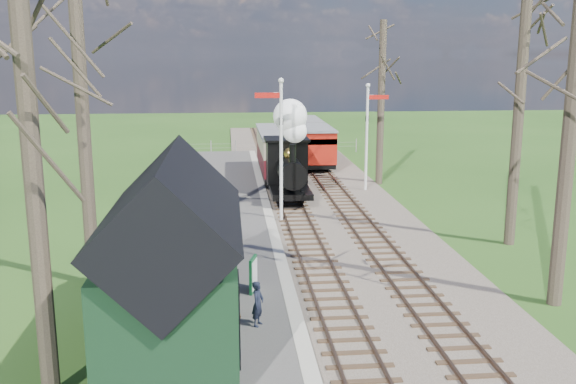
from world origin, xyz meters
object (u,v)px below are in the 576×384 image
(semaphore_far, at_px, (368,129))
(coach, at_px, (279,151))
(station_shed, at_px, (174,263))
(locomotive, at_px, (289,157))
(semaphore_near, at_px, (280,140))
(sign_board, at_px, (253,274))
(red_carriage_a, at_px, (316,146))
(red_carriage_b, at_px, (305,135))
(bench, at_px, (227,302))
(person, at_px, (258,304))

(semaphore_far, distance_m, coach, 6.08)
(station_shed, height_order, locomotive, locomotive)
(semaphore_near, distance_m, sign_board, 9.27)
(red_carriage_a, distance_m, red_carriage_b, 5.50)
(semaphore_near, bearing_deg, locomotive, 78.76)
(coach, height_order, bench, coach)
(sign_board, bearing_deg, red_carriage_a, 77.45)
(semaphore_far, bearing_deg, coach, 138.43)
(red_carriage_b, xyz_separation_m, sign_board, (-4.87, -27.36, -0.75))
(sign_board, bearing_deg, station_shed, -121.43)
(coach, distance_m, sign_board, 18.72)
(station_shed, relative_size, coach, 0.79)
(locomotive, bearing_deg, red_carriage_a, 74.43)
(locomotive, bearing_deg, semaphore_near, -101.24)
(semaphore_near, xyz_separation_m, red_carriage_b, (3.37, 18.68, -2.14))
(station_shed, distance_m, bench, 2.60)
(red_carriage_a, bearing_deg, semaphore_near, -104.33)
(semaphore_near, height_order, red_carriage_b, semaphore_near)
(semaphore_near, xyz_separation_m, sign_board, (-1.50, -8.68, -2.89))
(semaphore_far, height_order, sign_board, semaphore_far)
(station_shed, distance_m, semaphore_far, 20.01)
(red_carriage_b, xyz_separation_m, person, (-4.85, -29.84, -0.68))
(semaphore_near, xyz_separation_m, semaphore_far, (5.14, 6.00, -0.27))
(station_shed, height_order, bench, station_shed)
(station_shed, bearing_deg, semaphore_far, 64.28)
(station_shed, bearing_deg, bench, 51.79)
(semaphore_near, height_order, sign_board, semaphore_near)
(coach, distance_m, red_carriage_b, 9.18)
(red_carriage_a, bearing_deg, bench, -103.49)
(semaphore_far, height_order, locomotive, semaphore_far)
(sign_board, bearing_deg, semaphore_far, 65.66)
(coach, bearing_deg, sign_board, -96.96)
(station_shed, distance_m, locomotive, 16.38)
(coach, bearing_deg, semaphore_far, -41.57)
(semaphore_near, distance_m, locomotive, 4.11)
(coach, height_order, person, coach)
(semaphore_far, xyz_separation_m, person, (-6.62, -17.16, -2.55))
(person, bearing_deg, bench, 73.49)
(red_carriage_b, xyz_separation_m, bench, (-5.67, -29.12, -0.89))
(semaphore_near, xyz_separation_m, person, (-1.48, -11.16, -2.82))
(person, bearing_deg, semaphore_far, 3.57)
(sign_board, distance_m, bench, 1.94)
(coach, height_order, red_carriage_a, coach)
(bench, bearing_deg, semaphore_near, 77.58)
(semaphore_near, height_order, semaphore_far, semaphore_near)
(red_carriage_b, bearing_deg, sign_board, -100.09)
(bench, distance_m, person, 1.11)
(person, bearing_deg, red_carriage_b, 15.45)
(bench, bearing_deg, locomotive, 77.89)
(locomotive, height_order, sign_board, locomotive)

